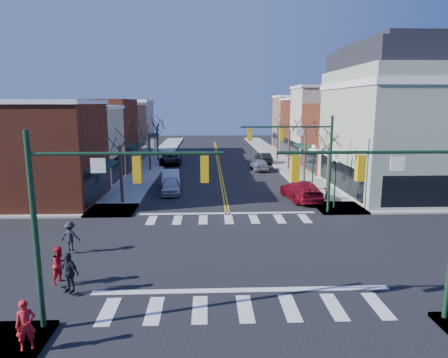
{
  "coord_description": "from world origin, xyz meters",
  "views": [
    {
      "loc": [
        -1.44,
        -20.79,
        8.07
      ],
      "look_at": [
        -0.31,
        6.74,
        2.8
      ],
      "focal_mm": 32.0,
      "sensor_mm": 36.0,
      "label": 1
    }
  ],
  "objects": [
    {
      "name": "lamppost_corner",
      "position": [
        8.2,
        8.5,
        2.96
      ],
      "size": [
        0.36,
        0.36,
        4.33
      ],
      "color": "#14331E",
      "rests_on": "ground"
    },
    {
      "name": "tree_right_a",
      "position": [
        8.4,
        11.0,
        2.31
      ],
      "size": [
        0.24,
        0.24,
        4.62
      ],
      "primitive_type": "cylinder",
      "color": "#382B21",
      "rests_on": "ground"
    },
    {
      "name": "traffic_mast_near_left",
      "position": [
        -5.55,
        -7.4,
        4.71
      ],
      "size": [
        6.6,
        0.28,
        7.2
      ],
      "color": "#14331E",
      "rests_on": "ground"
    },
    {
      "name": "bldg_right_tan",
      "position": [
        15.5,
        49.0,
        4.5
      ],
      "size": [
        10.0,
        8.0,
        9.0
      ],
      "primitive_type": "cube",
      "color": "#A07558",
      "rests_on": "ground"
    },
    {
      "name": "ground",
      "position": [
        0.0,
        0.0,
        0.0
      ],
      "size": [
        160.0,
        160.0,
        0.0
      ],
      "primitive_type": "plane",
      "color": "black",
      "rests_on": "ground"
    },
    {
      "name": "bldg_left_stucco_a",
      "position": [
        -15.5,
        19.5,
        3.75
      ],
      "size": [
        10.0,
        7.0,
        7.5
      ],
      "primitive_type": "cube",
      "color": "#B8AF98",
      "rests_on": "ground"
    },
    {
      "name": "bldg_left_stucco_b",
      "position": [
        -15.5,
        43.5,
        4.1
      ],
      "size": [
        10.0,
        8.0,
        8.2
      ],
      "primitive_type": "cube",
      "color": "#B8AF98",
      "rests_on": "ground"
    },
    {
      "name": "car_left_near",
      "position": [
        -4.8,
        14.52,
        0.73
      ],
      "size": [
        1.97,
        4.36,
        1.45
      ],
      "primitive_type": "imported",
      "rotation": [
        0.0,
        0.0,
        0.06
      ],
      "color": "#B7B7BC",
      "rests_on": "ground"
    },
    {
      "name": "pedestrian_dark_a",
      "position": [
        -7.35,
        -4.73,
        1.03
      ],
      "size": [
        1.11,
        0.86,
        1.76
      ],
      "primitive_type": "imported",
      "rotation": [
        0.0,
        0.0,
        -0.49
      ],
      "color": "black",
      "rests_on": "sidewalk_left"
    },
    {
      "name": "tree_left_d",
      "position": [
        -8.4,
        35.0,
        2.45
      ],
      "size": [
        0.24,
        0.24,
        4.9
      ],
      "primitive_type": "cylinder",
      "color": "#382B21",
      "rests_on": "ground"
    },
    {
      "name": "tree_right_c",
      "position": [
        8.4,
        27.0,
        2.42
      ],
      "size": [
        0.24,
        0.24,
        4.83
      ],
      "primitive_type": "cylinder",
      "color": "#382B21",
      "rests_on": "ground"
    },
    {
      "name": "car_left_mid",
      "position": [
        -5.1,
        17.79,
        0.79
      ],
      "size": [
        2.19,
        4.95,
        1.58
      ],
      "primitive_type": "imported",
      "rotation": [
        0.0,
        0.0,
        0.11
      ],
      "color": "silver",
      "rests_on": "ground"
    },
    {
      "name": "car_right_far",
      "position": [
        6.1,
        32.47,
        0.72
      ],
      "size": [
        1.94,
        4.49,
        1.44
      ],
      "primitive_type": "imported",
      "rotation": [
        0.0,
        0.0,
        3.24
      ],
      "color": "black",
      "rests_on": "ground"
    },
    {
      "name": "bldg_right_stucco",
      "position": [
        15.5,
        33.5,
        5.0
      ],
      "size": [
        10.0,
        7.0,
        10.0
      ],
      "primitive_type": "cube",
      "color": "#B8AF98",
      "rests_on": "ground"
    },
    {
      "name": "sidewalk_right",
      "position": [
        8.75,
        20.0,
        0.07
      ],
      "size": [
        3.5,
        70.0,
        0.15
      ],
      "primitive_type": "cube",
      "color": "#9E9B93",
      "rests_on": "ground"
    },
    {
      "name": "lamppost_midblock",
      "position": [
        8.2,
        15.0,
        2.96
      ],
      "size": [
        0.36,
        0.36,
        4.33
      ],
      "color": "#14331E",
      "rests_on": "ground"
    },
    {
      "name": "traffic_mast_far_right",
      "position": [
        5.55,
        7.4,
        4.71
      ],
      "size": [
        6.6,
        0.28,
        7.2
      ],
      "color": "#14331E",
      "rests_on": "ground"
    },
    {
      "name": "bldg_right_brick_a",
      "position": [
        15.5,
        25.75,
        4.0
      ],
      "size": [
        10.0,
        8.5,
        8.0
      ],
      "primitive_type": "cube",
      "color": "maroon",
      "rests_on": "ground"
    },
    {
      "name": "car_right_mid",
      "position": [
        4.8,
        26.75,
        0.73
      ],
      "size": [
        2.02,
        4.4,
        1.46
      ],
      "primitive_type": "imported",
      "rotation": [
        0.0,
        0.0,
        3.21
      ],
      "color": "#A2A2A6",
      "rests_on": "ground"
    },
    {
      "name": "bldg_left_brick_b",
      "position": [
        -15.5,
        27.5,
        4.25
      ],
      "size": [
        10.0,
        9.0,
        8.5
      ],
      "primitive_type": "cube",
      "color": "maroon",
      "rests_on": "ground"
    },
    {
      "name": "traffic_mast_near_right",
      "position": [
        5.55,
        -7.4,
        4.71
      ],
      "size": [
        6.6,
        0.28,
        7.2
      ],
      "color": "#14331E",
      "rests_on": "ground"
    },
    {
      "name": "car_left_far",
      "position": [
        -6.4,
        32.11,
        0.81
      ],
      "size": [
        2.8,
        5.86,
        1.61
      ],
      "primitive_type": "imported",
      "rotation": [
        0.0,
        0.0,
        0.02
      ],
      "color": "black",
      "rests_on": "ground"
    },
    {
      "name": "victorian_corner",
      "position": [
        16.5,
        14.5,
        6.66
      ],
      "size": [
        12.25,
        14.25,
        13.3
      ],
      "color": "#96A18B",
      "rests_on": "ground"
    },
    {
      "name": "tree_left_c",
      "position": [
        -8.4,
        27.0,
        2.27
      ],
      "size": [
        0.24,
        0.24,
        4.55
      ],
      "primitive_type": "cylinder",
      "color": "#382B21",
      "rests_on": "ground"
    },
    {
      "name": "tree_left_b",
      "position": [
        -8.4,
        19.0,
        2.52
      ],
      "size": [
        0.24,
        0.24,
        5.04
      ],
      "primitive_type": "cylinder",
      "color": "#382B21",
      "rests_on": "ground"
    },
    {
      "name": "bldg_left_tan",
      "position": [
        -15.5,
        35.75,
        3.9
      ],
      "size": [
        10.0,
        7.5,
        7.8
      ],
      "primitive_type": "cube",
      "color": "#A07558",
      "rests_on": "ground"
    },
    {
      "name": "pedestrian_red_b",
      "position": [
        -8.03,
        -3.84,
        1.0
      ],
      "size": [
        0.94,
        1.02,
        1.7
      ],
      "primitive_type": "imported",
      "rotation": [
        0.0,
        0.0,
        1.12
      ],
      "color": "red",
      "rests_on": "sidewalk_left"
    },
    {
      "name": "tree_right_b",
      "position": [
        8.4,
        19.0,
        2.59
      ],
      "size": [
        0.24,
        0.24,
        5.18
      ],
      "primitive_type": "cylinder",
      "color": "#382B21",
      "rests_on": "ground"
    },
    {
      "name": "sidewalk_left",
      "position": [
        -8.75,
        20.0,
        0.07
      ],
      "size": [
        3.5,
        70.0,
        0.15
      ],
      "primitive_type": "cube",
      "color": "#9E9B93",
      "rests_on": "ground"
    },
    {
      "name": "car_right_near",
      "position": [
        6.4,
        11.69,
        0.83
      ],
      "size": [
        3.0,
        5.93,
        1.65
      ],
      "primitive_type": "imported",
      "rotation": [
        0.0,
        0.0,
        3.27
      ],
      "color": "maroon",
      "rests_on": "ground"
    },
    {
      "name": "tree_left_a",
      "position": [
        -8.4,
        11.0,
        2.38
      ],
      "size": [
        0.24,
        0.24,
        4.76
      ],
      "primitive_type": "cylinder",
      "color": "#382B21",
      "rests_on": "ground"
    },
    {
      "name": "tree_right_d",
      "position": [
        8.4,
        35.0,
        2.48
      ],
      "size": [
        0.24,
        0.24,
        4.97
      ],
      "primitive_type": "cylinder",
      "color": "#382B21",
      "rests_on": "ground"
    },
    {
      "name": "bldg_right_brick_b",
      "position": [
        15.5,
        41.0,
        4.25
      ],
      "size": [
        10.0,
        8.0,
        8.5
      ],
      "primitive_type": "cube",
      "color": "maroon",
      "rests_on": "ground"
    },
    {
      "name": "pedestrian_red_a",
      "position": [
        -7.38,
        -8.74,
        0.99
      ],
      "size": [
        0.73,
        0.62,
        1.68
      ],
      "primitive_type": "imported",
      "rotation": [
        0.0,
        0.0,
        0.44
      ],
      "color": "#B1121A",
      "rests_on": "sidewalk_left"
    },
    {
      "name": "pedestrian_dark_b",
      "position": [
        -8.91,
        0.15,
        0.97
      ],
      "size": [
        1.14,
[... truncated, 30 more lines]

